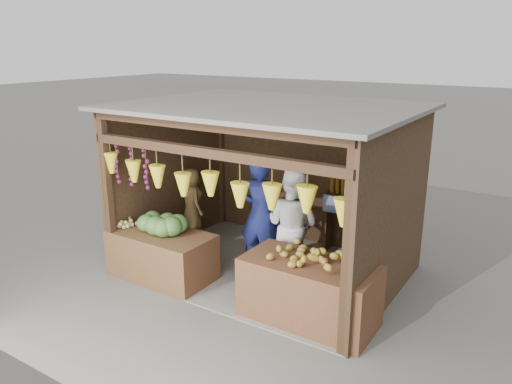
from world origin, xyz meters
TOP-DOWN VIEW (x-y plane):
  - ground at (0.00, 0.00)m, footprint 80.00×80.00m
  - stall_structure at (-0.03, -0.04)m, footprint 4.30×3.30m
  - back_shelf at (1.05, 1.28)m, footprint 1.25×0.32m
  - counter_left at (-1.25, -1.08)m, footprint 1.62×0.85m
  - counter_right at (1.25, -0.99)m, footprint 1.75×0.85m
  - stool at (-1.59, 0.09)m, footprint 0.33×0.33m
  - man_standing at (-0.05, -0.11)m, footprint 0.76×0.55m
  - woman_standing at (0.48, -0.05)m, footprint 0.91×0.74m
  - vendor_seated at (-1.59, 0.09)m, footprint 0.67×0.59m
  - melon_pile at (-1.24, -1.03)m, footprint 1.00×0.50m
  - tanfruit_pile at (-1.90, -1.16)m, footprint 0.34×0.40m
  - mango_pile at (1.33, -0.99)m, footprint 1.40×0.64m

SIDE VIEW (x-z plane):
  - ground at x=0.00m, z-range 0.00..0.00m
  - stool at x=-1.59m, z-range 0.00..0.31m
  - counter_left at x=-1.25m, z-range 0.00..0.74m
  - counter_right at x=1.25m, z-range 0.00..0.83m
  - tanfruit_pile at x=-1.90m, z-range 0.74..0.87m
  - back_shelf at x=1.05m, z-range 0.21..1.54m
  - vendor_seated at x=-1.59m, z-range 0.31..1.47m
  - woman_standing at x=0.48m, z-range 0.00..1.79m
  - melon_pile at x=-1.24m, z-range 0.74..1.06m
  - mango_pile at x=1.33m, z-range 0.83..1.05m
  - man_standing at x=-0.05m, z-range 0.00..1.92m
  - stall_structure at x=-0.03m, z-range 0.34..3.00m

